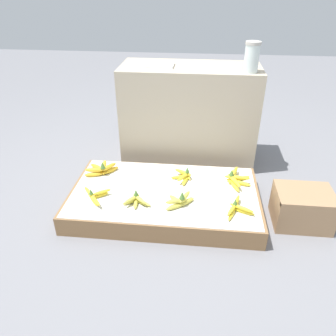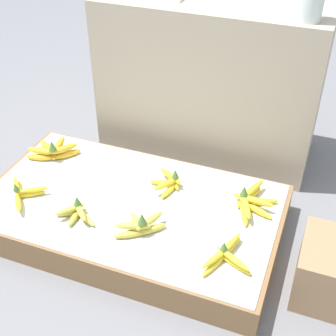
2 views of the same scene
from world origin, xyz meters
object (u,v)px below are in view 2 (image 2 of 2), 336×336
Objects in this scene: banana_bunch_front_midleft at (76,212)px; banana_bunch_middle_midright at (170,182)px; banana_bunch_middle_left at (53,150)px; banana_bunch_front_left at (22,193)px; banana_bunch_front_right at (226,255)px; banana_bunch_middle_right at (250,201)px; banana_bunch_front_midright at (140,226)px.

banana_bunch_front_midleft is 0.96× the size of banana_bunch_middle_midright.
banana_bunch_front_midleft is at bearing -46.56° from banana_bunch_middle_left.
banana_bunch_middle_left reaches higher than banana_bunch_front_midleft.
banana_bunch_middle_midright is at bearing 28.06° from banana_bunch_front_left.
banana_bunch_front_right is (0.61, -0.01, -0.00)m from banana_bunch_front_midleft.
banana_bunch_front_right is 0.99m from banana_bunch_middle_left.
banana_bunch_front_right reaches higher than banana_bunch_front_left.
banana_bunch_middle_right is at bearing -1.32° from banana_bunch_middle_left.
banana_bunch_front_left is 1.11× the size of banana_bunch_front_midright.
banana_bunch_front_midleft is at bearing -4.84° from banana_bunch_front_left.
banana_bunch_front_midright is at bearing -0.92° from banana_bunch_front_left.
banana_bunch_front_midleft reaches higher than banana_bunch_front_right.
banana_bunch_middle_midright is (-0.34, 0.32, 0.00)m from banana_bunch_front_right.
banana_bunch_front_left is 0.54m from banana_bunch_front_midright.
banana_bunch_middle_left is at bearing 178.68° from banana_bunch_middle_right.
banana_bunch_front_midleft is 0.46m from banana_bunch_middle_left.
banana_bunch_middle_left is (-0.93, 0.34, 0.01)m from banana_bunch_front_right.
banana_bunch_middle_left reaches higher than banana_bunch_middle_right.
banana_bunch_middle_midright is 0.70× the size of banana_bunch_middle_right.
banana_bunch_front_midright is at bearing -140.41° from banana_bunch_middle_right.
banana_bunch_front_left is at bearing 179.08° from banana_bunch_front_midright.
banana_bunch_front_left is at bearing -82.21° from banana_bunch_middle_left.
banana_bunch_front_right is (0.89, -0.03, 0.00)m from banana_bunch_front_left.
banana_bunch_middle_midright reaches higher than banana_bunch_front_left.
banana_bunch_middle_left is at bearing 97.79° from banana_bunch_front_left.
banana_bunch_middle_left is at bearing 159.82° from banana_bunch_front_right.
banana_bunch_front_midleft is 0.79× the size of banana_bunch_front_right.
banana_bunch_front_left is 0.89m from banana_bunch_front_right.
banana_bunch_middle_left reaches higher than banana_bunch_front_left.
banana_bunch_middle_midright is at bearing 48.82° from banana_bunch_front_midleft.
banana_bunch_middle_midright is at bearing 136.25° from banana_bunch_front_right.
banana_bunch_middle_left reaches higher than banana_bunch_front_right.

